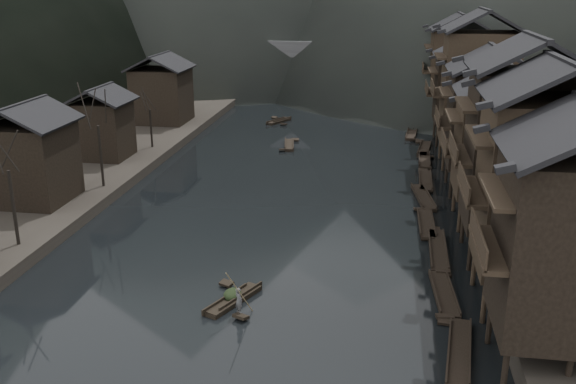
# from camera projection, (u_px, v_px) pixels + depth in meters

# --- Properties ---
(water) EXTENTS (300.00, 300.00, 0.00)m
(water) POSITION_uv_depth(u_px,v_px,m) (250.00, 279.00, 41.67)
(water) COLOR black
(water) RESTS_ON ground
(left_bank) EXTENTS (40.00, 200.00, 1.20)m
(left_bank) POSITION_uv_depth(u_px,v_px,m) (53.00, 124.00, 84.10)
(left_bank) COLOR #2D2823
(left_bank) RESTS_ON ground
(stilt_houses) EXTENTS (9.00, 67.60, 16.08)m
(stilt_houses) POSITION_uv_depth(u_px,v_px,m) (495.00, 99.00, 54.27)
(stilt_houses) COLOR black
(stilt_houses) RESTS_ON ground
(left_houses) EXTENTS (8.10, 53.20, 8.73)m
(left_houses) POSITION_uv_depth(u_px,v_px,m) (84.00, 120.00, 61.75)
(left_houses) COLOR black
(left_houses) RESTS_ON left_bank
(bare_trees) EXTENTS (3.93, 41.83, 7.87)m
(bare_trees) POSITION_uv_depth(u_px,v_px,m) (40.00, 146.00, 47.48)
(bare_trees) COLOR black
(bare_trees) RESTS_ON left_bank
(moored_sampans) EXTENTS (3.09, 67.56, 0.47)m
(moored_sampans) POSITION_uv_depth(u_px,v_px,m) (425.00, 180.00, 61.68)
(moored_sampans) COLOR black
(moored_sampans) RESTS_ON water
(midriver_boats) EXTENTS (5.80, 18.22, 0.44)m
(midriver_boats) POSITION_uv_depth(u_px,v_px,m) (284.00, 132.00, 80.95)
(midriver_boats) COLOR black
(midriver_boats) RESTS_ON water
(stone_bridge) EXTENTS (40.00, 6.00, 9.00)m
(stone_bridge) POSITION_uv_depth(u_px,v_px,m) (339.00, 64.00, 107.61)
(stone_bridge) COLOR #4C4C4F
(stone_bridge) RESTS_ON ground
(hero_sampan) EXTENTS (2.84, 4.86, 0.44)m
(hero_sampan) POSITION_uv_depth(u_px,v_px,m) (233.00, 299.00, 38.63)
(hero_sampan) COLOR black
(hero_sampan) RESTS_ON water
(cargo_heap) EXTENTS (1.09, 1.43, 0.66)m
(cargo_heap) POSITION_uv_depth(u_px,v_px,m) (232.00, 289.00, 38.66)
(cargo_heap) COLOR black
(cargo_heap) RESTS_ON hero_sampan
(boatman) EXTENTS (0.69, 0.67, 1.60)m
(boatman) POSITION_uv_depth(u_px,v_px,m) (239.00, 297.00, 36.72)
(boatman) COLOR #5B5C5E
(boatman) RESTS_ON hero_sampan
(bamboo_pole) EXTENTS (1.34, 2.17, 3.86)m
(bamboo_pole) POSITION_uv_depth(u_px,v_px,m) (241.00, 253.00, 35.83)
(bamboo_pole) COLOR #8C7A51
(bamboo_pole) RESTS_ON boatman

